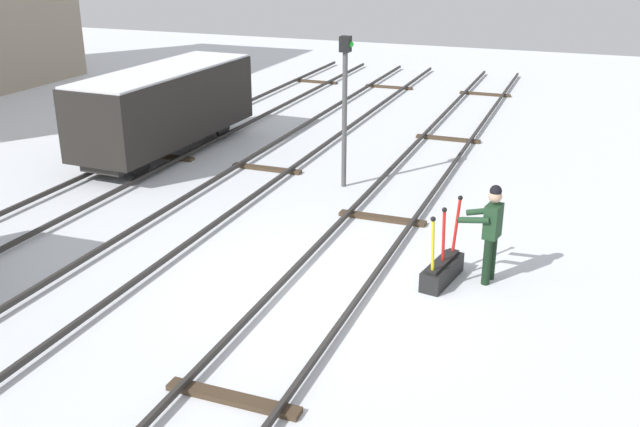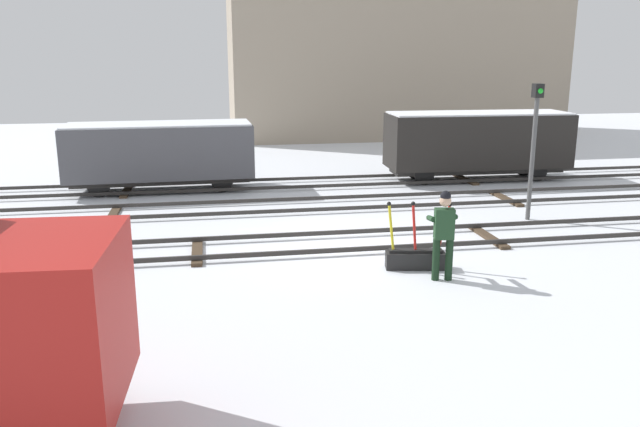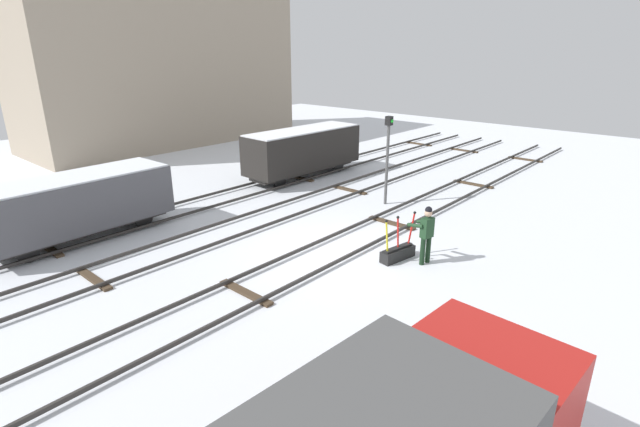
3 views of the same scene
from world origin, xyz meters
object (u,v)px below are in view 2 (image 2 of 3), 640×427
(rail_worker, at_px, (444,230))
(signal_post, at_px, (534,137))
(switch_lever_frame, at_px, (415,257))
(freight_car_near_switch, at_px, (160,152))
(freight_car_far_end, at_px, (478,141))

(rail_worker, relative_size, signal_post, 0.50)
(switch_lever_frame, bearing_deg, signal_post, 48.06)
(signal_post, bearing_deg, freight_car_near_switch, 151.09)
(rail_worker, height_order, freight_car_far_end, freight_car_far_end)
(switch_lever_frame, height_order, freight_car_near_switch, freight_car_near_switch)
(switch_lever_frame, relative_size, signal_post, 0.40)
(rail_worker, distance_m, freight_car_far_end, 10.87)
(freight_car_far_end, bearing_deg, rail_worker, -115.02)
(signal_post, height_order, freight_car_near_switch, signal_post)
(signal_post, bearing_deg, switch_lever_frame, -142.02)
(freight_car_near_switch, bearing_deg, signal_post, -30.51)
(switch_lever_frame, distance_m, rail_worker, 1.13)
(rail_worker, distance_m, signal_post, 5.89)
(rail_worker, distance_m, freight_car_near_switch, 11.43)
(freight_car_far_end, bearing_deg, switch_lever_frame, -118.41)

